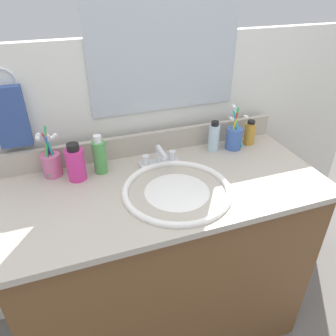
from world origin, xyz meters
The scene contains 16 objects.
ground_plane centered at (0.00, 0.00, 0.00)m, with size 6.00×6.00×0.00m, color #66605B.
vanity_cabinet centered at (0.00, 0.00, 0.41)m, with size 1.12×0.49×0.82m, color brown.
countertop centered at (0.00, 0.00, 0.83)m, with size 1.17×0.53×0.02m, color #B2A899.
backsplash centered at (0.00, 0.26, 0.89)m, with size 1.17×0.02×0.09m, color #B2A899.
back_wall centered at (0.00, 0.32, 0.65)m, with size 2.27×0.04×1.30m, color silver.
mirror_panel centered at (0.10, 0.30, 1.29)m, with size 0.60×0.01×0.56m, color #B2BCC6.
towel_ring centered at (-0.48, 0.30, 1.18)m, with size 0.10×0.10×0.01m, color silver.
hand_towel centered at (-0.48, 0.28, 1.06)m, with size 0.11×0.04×0.22m, color #334C8C.
sink_basin centered at (0.02, -0.05, 0.81)m, with size 0.39×0.39×0.11m.
faucet centered at (0.02, 0.14, 0.87)m, with size 0.16×0.10×0.08m.
bottle_soap_pink centered at (-0.30, 0.15, 0.91)m, with size 0.07×0.07×0.14m.
bottle_gel_clear centered at (0.28, 0.18, 0.90)m, with size 0.05×0.05×0.13m.
bottle_toner_green centered at (-0.21, 0.17, 0.91)m, with size 0.05×0.05×0.15m.
bottle_oil_amber centered at (0.45, 0.18, 0.89)m, with size 0.05×0.05×0.11m.
cup_pink centered at (-0.38, 0.21, 0.89)m, with size 0.08×0.08×0.20m.
cup_blue_plastic centered at (0.37, 0.17, 0.89)m, with size 0.07×0.08×0.19m.
Camera 1 is at (-0.32, -0.91, 1.51)m, focal length 34.52 mm.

